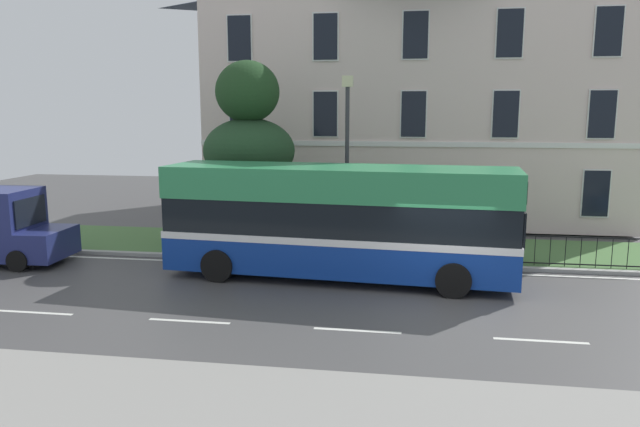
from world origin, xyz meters
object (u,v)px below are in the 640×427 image
Objects in this scene: evergreen_tree at (247,170)px; street_lamp_post at (347,151)px; single_decker_bus at (339,220)px; georgian_townhouse at (414,88)px; litter_bin at (505,245)px.

evergreen_tree is 3.87m from street_lamp_post.
single_decker_bus is (3.81, -3.75, -1.05)m from evergreen_tree.
single_decker_bus is at bearing -44.50° from evergreen_tree.
georgian_townhouse is at bearing 84.53° from single_decker_bus.
georgian_townhouse is at bearing 54.75° from evergreen_tree.
single_decker_bus is 3.46m from street_lamp_post.
georgian_townhouse is 12.96m from single_decker_bus.
evergreen_tree is 5.45m from single_decker_bus.
single_decker_bus is 10.13× the size of litter_bin.
litter_bin is at bearing -5.20° from street_lamp_post.
street_lamp_post is at bearing 174.80° from litter_bin.
street_lamp_post reaches higher than single_decker_bus.
georgian_townhouse reaches higher than evergreen_tree.
single_decker_bus is 1.75× the size of street_lamp_post.
georgian_townhouse is 10.68m from evergreen_tree.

